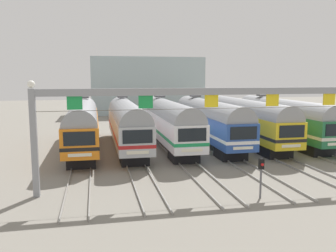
{
  "coord_description": "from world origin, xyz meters",
  "views": [
    {
      "loc": [
        -9.52,
        -35.29,
        7.17
      ],
      "look_at": [
        -1.95,
        1.21,
        2.0
      ],
      "focal_mm": 37.91,
      "sensor_mm": 36.0,
      "label": 1
    }
  ],
  "objects": [
    {
      "name": "track_bed",
      "position": [
        -0.0,
        17.0,
        0.07
      ],
      "size": [
        22.89,
        70.0,
        0.15
      ],
      "color": "gray",
      "rests_on": "ground"
    },
    {
      "name": "commuter_train_orange",
      "position": [
        -10.69,
        -0.0,
        2.69
      ],
      "size": [
        2.88,
        18.06,
        5.05
      ],
      "color": "orange",
      "rests_on": "ground"
    },
    {
      "name": "commuter_train_green",
      "position": [
        10.69,
        -0.0,
        2.69
      ],
      "size": [
        2.88,
        18.06,
        5.05
      ],
      "color": "#236B42",
      "rests_on": "ground"
    },
    {
      "name": "yard_signal_mast",
      "position": [
        0.0,
        -16.5,
        1.71
      ],
      "size": [
        0.28,
        0.35,
        2.43
      ],
      "color": "#59595E",
      "rests_on": "ground"
    },
    {
      "name": "maintenance_building",
      "position": [
        0.72,
        35.84,
        5.46
      ],
      "size": [
        21.67,
        10.0,
        10.92
      ],
      "primitive_type": "cube",
      "color": "#9EB2B7",
      "rests_on": "ground"
    },
    {
      "name": "commuter_train_blue",
      "position": [
        2.14,
        -0.0,
        2.69
      ],
      "size": [
        2.88,
        18.06,
        5.05
      ],
      "color": "#284C9E",
      "rests_on": "ground"
    },
    {
      "name": "commuter_train_yellow",
      "position": [
        6.41,
        -0.01,
        2.69
      ],
      "size": [
        2.88,
        18.06,
        4.77
      ],
      "color": "gold",
      "rests_on": "ground"
    },
    {
      "name": "commuter_train_stainless",
      "position": [
        -6.41,
        -0.0,
        2.69
      ],
      "size": [
        2.88,
        18.06,
        5.05
      ],
      "color": "#B2B5BA",
      "rests_on": "ground"
    },
    {
      "name": "ground_plane",
      "position": [
        0.0,
        0.0,
        0.0
      ],
      "size": [
        160.0,
        160.0,
        0.0
      ],
      "primitive_type": "plane",
      "color": "gray"
    },
    {
      "name": "catenary_gantry",
      "position": [
        0.0,
        -13.5,
        5.37
      ],
      "size": [
        26.62,
        0.44,
        6.97
      ],
      "color": "gray",
      "rests_on": "ground"
    },
    {
      "name": "commuter_train_white",
      "position": [
        -2.14,
        -0.0,
        2.69
      ],
      "size": [
        2.88,
        18.06,
        5.05
      ],
      "color": "white",
      "rests_on": "ground"
    }
  ]
}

